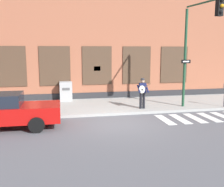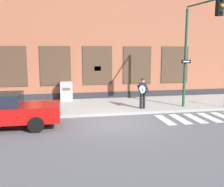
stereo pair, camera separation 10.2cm
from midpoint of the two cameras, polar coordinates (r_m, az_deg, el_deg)
ground_plane at (r=12.14m, az=1.10°, el=-6.66°), size 160.00×160.00×0.00m
sidewalk at (r=15.75m, az=-1.80°, el=-2.69°), size 28.00×4.48×0.14m
building_backdrop at (r=19.63m, az=-3.91°, el=12.64°), size 28.00×4.06×9.01m
crosswalk at (r=14.18m, az=20.62°, el=-4.90°), size 5.20×1.90×0.01m
red_car at (r=12.21m, az=-22.14°, el=-3.53°), size 4.61×2.01×1.53m
busker at (r=14.60m, az=6.87°, el=0.47°), size 0.71×0.54×1.70m
traffic_light at (r=14.72m, az=18.32°, el=11.46°), size 0.80×2.85×5.67m
utility_box at (r=17.20m, az=-9.75°, el=0.52°), size 0.79×0.71×1.23m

